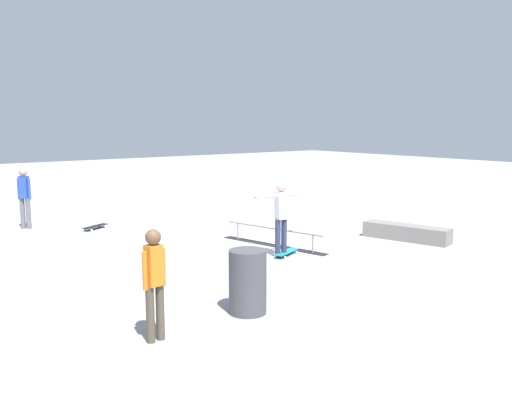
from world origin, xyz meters
name	(u,v)px	position (x,y,z in m)	size (l,w,h in m)	color
ground_plane	(267,244)	(0.00, 0.00, 0.00)	(60.00, 60.00, 0.00)	#9E9EA3
grind_rail	(273,238)	(-0.18, -0.03, 0.19)	(2.90, 0.85, 0.44)	black
skate_ledge	(406,232)	(-1.69, -2.97, 0.19)	(2.09, 0.49, 0.38)	gray
skater_main	(281,213)	(-1.08, 0.50, 0.93)	(0.22, 1.30, 1.61)	#2D3351
skateboard_main	(286,252)	(-1.09, 0.34, 0.07)	(0.48, 0.82, 0.09)	teal
bystander_blue_shirt	(24,194)	(5.45, 3.91, 0.93)	(0.32, 0.31, 1.64)	slate
bystander_orange_shirt	(154,279)	(-3.56, 4.74, 0.84)	(0.20, 0.34, 1.49)	brown
loose_skateboard_black	(95,226)	(4.25, 2.47, 0.07)	(0.54, 0.80, 0.09)	black
trash_bin	(248,282)	(-3.44, 3.14, 0.48)	(0.57, 0.57, 0.97)	#47474C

